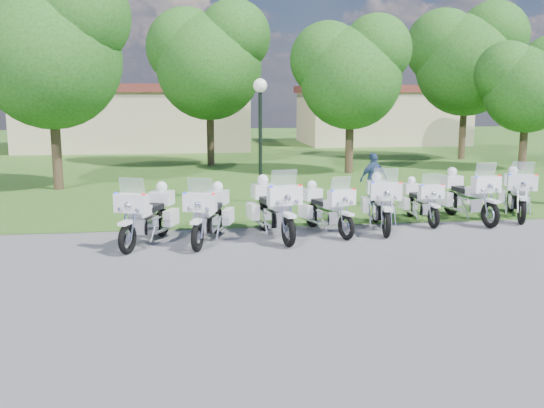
{
  "coord_description": "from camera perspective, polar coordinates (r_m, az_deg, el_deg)",
  "views": [
    {
      "loc": [
        -2.75,
        -12.49,
        3.44
      ],
      "look_at": [
        -0.86,
        1.2,
        0.95
      ],
      "focal_mm": 40.0,
      "sensor_mm": 36.0,
      "label": 1
    }
  ],
  "objects": [
    {
      "name": "tree_1",
      "position": [
        30.11,
        -6.04,
        13.6
      ],
      "size": [
        5.95,
        5.08,
        7.93
      ],
      "color": "#38281C",
      "rests_on": "ground"
    },
    {
      "name": "building_west",
      "position": [
        40.65,
        -12.58,
        8.04
      ],
      "size": [
        14.56,
        8.32,
        4.1
      ],
      "color": "#C6B28F",
      "rests_on": "ground"
    },
    {
      "name": "bystander_c",
      "position": [
        19.36,
        9.53,
        2.31
      ],
      "size": [
        1.04,
        0.66,
        1.65
      ],
      "primitive_type": "imported",
      "rotation": [
        0.0,
        0.0,
        3.43
      ],
      "color": "#334D7C",
      "rests_on": "ground"
    },
    {
      "name": "motorcycle_4",
      "position": [
        16.0,
        10.17,
        0.2
      ],
      "size": [
        1.07,
        2.49,
        1.68
      ],
      "rotation": [
        0.0,
        0.0,
        2.98
      ],
      "color": "black",
      "rests_on": "ground"
    },
    {
      "name": "motorcycle_5",
      "position": [
        17.12,
        13.79,
        0.35
      ],
      "size": [
        0.72,
        2.12,
        1.42
      ],
      "rotation": [
        0.0,
        0.0,
        3.18
      ],
      "color": "black",
      "rests_on": "ground"
    },
    {
      "name": "motorcycle_2",
      "position": [
        14.82,
        0.11,
        -0.3
      ],
      "size": [
        1.16,
        2.6,
        1.76
      ],
      "rotation": [
        0.0,
        0.0,
        3.33
      ],
      "color": "black",
      "rests_on": "ground"
    },
    {
      "name": "motorcycle_6",
      "position": [
        17.65,
        17.9,
        0.82
      ],
      "size": [
        1.07,
        2.53,
        1.7
      ],
      "rotation": [
        0.0,
        0.0,
        3.29
      ],
      "color": "black",
      "rests_on": "ground"
    },
    {
      "name": "ground",
      "position": [
        13.25,
        4.4,
        -4.87
      ],
      "size": [
        100.0,
        100.0,
        0.0
      ],
      "primitive_type": "plane",
      "color": "#5A595F",
      "rests_on": "ground"
    },
    {
      "name": "tree_4",
      "position": [
        34.48,
        17.76,
        13.15
      ],
      "size": [
        6.22,
        5.31,
        8.3
      ],
      "color": "#38281C",
      "rests_on": "ground"
    },
    {
      "name": "grass_lawn",
      "position": [
        39.74,
        -3.89,
        5.24
      ],
      "size": [
        100.0,
        48.0,
        0.01
      ],
      "primitive_type": "cube",
      "color": "#32591C",
      "rests_on": "ground"
    },
    {
      "name": "tree_3",
      "position": [
        30.5,
        22.86,
        10.59
      ],
      "size": [
        4.6,
        3.93,
        6.14
      ],
      "color": "#38281C",
      "rests_on": "ground"
    },
    {
      "name": "motorcycle_0",
      "position": [
        14.46,
        -11.57,
        -0.94
      ],
      "size": [
        1.41,
        2.33,
        1.66
      ],
      "rotation": [
        0.0,
        0.0,
        2.74
      ],
      "color": "black",
      "rests_on": "ground"
    },
    {
      "name": "lamp_post",
      "position": [
        19.34,
        -1.11,
        8.92
      ],
      "size": [
        0.44,
        0.44,
        3.96
      ],
      "color": "black",
      "rests_on": "ground"
    },
    {
      "name": "tree_0",
      "position": [
        23.61,
        -20.27,
        13.89
      ],
      "size": [
        5.9,
        5.04,
        7.87
      ],
      "color": "#38281C",
      "rests_on": "ground"
    },
    {
      "name": "motorcycle_1",
      "position": [
        14.44,
        -5.89,
        -0.86
      ],
      "size": [
        1.27,
        2.35,
        1.63
      ],
      "rotation": [
        0.0,
        0.0,
        2.83
      ],
      "color": "black",
      "rests_on": "ground"
    },
    {
      "name": "tree_2",
      "position": [
        27.18,
        7.35,
        12.51
      ],
      "size": [
        5.18,
        4.42,
        6.9
      ],
      "color": "#38281C",
      "rests_on": "ground"
    },
    {
      "name": "building_east",
      "position": [
        44.68,
        10.16,
        8.3
      ],
      "size": [
        11.44,
        7.28,
        4.1
      ],
      "color": "#C6B28F",
      "rests_on": "ground"
    },
    {
      "name": "motorcycle_3",
      "position": [
        15.39,
        5.08,
        -0.34
      ],
      "size": [
        1.2,
        2.17,
        1.51
      ],
      "rotation": [
        0.0,
        0.0,
        3.47
      ],
      "color": "black",
      "rests_on": "ground"
    },
    {
      "name": "motorcycle_7",
      "position": [
        18.6,
        21.99,
        1.0
      ],
      "size": [
        1.36,
        2.39,
        1.68
      ],
      "rotation": [
        0.0,
        0.0,
        2.79
      ],
      "color": "black",
      "rests_on": "ground"
    }
  ]
}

